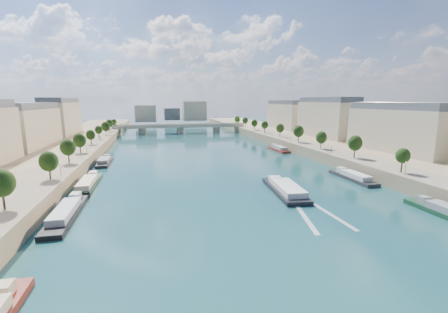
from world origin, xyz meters
TOP-DOWN VIEW (x-y plane):
  - ground at (0.00, 100.00)m, footprint 700.00×700.00m
  - quay_left at (-72.00, 100.00)m, footprint 44.00×520.00m
  - quay_right at (72.00, 100.00)m, footprint 44.00×520.00m
  - pave_left at (-57.00, 100.00)m, footprint 14.00×520.00m
  - pave_right at (57.00, 100.00)m, footprint 14.00×520.00m
  - trees_left at (-55.00, 102.00)m, footprint 4.80×268.80m
  - trees_right at (55.00, 110.00)m, footprint 4.80×268.80m
  - lamps_left at (-52.50, 90.00)m, footprint 0.36×200.36m
  - lamps_right at (52.50, 105.00)m, footprint 0.36×200.36m
  - buildings_left at (-85.00, 112.00)m, footprint 16.00×226.00m
  - buildings_right at (85.00, 112.00)m, footprint 16.00×226.00m
  - skyline at (3.19, 319.52)m, footprint 79.00×42.00m
  - bridge at (0.00, 230.98)m, footprint 112.00×12.00m
  - tour_barge at (15.18, 51.78)m, footprint 10.20×26.74m
  - wake at (15.18, 35.14)m, footprint 10.73×26.02m
  - moored_barges_left at (-45.50, 44.22)m, footprint 5.00×155.34m
  - moored_barges_right at (45.50, 49.45)m, footprint 5.00×156.07m

SIDE VIEW (x-z plane):
  - ground at x=0.00m, z-range 0.00..0.00m
  - wake at x=15.18m, z-range 0.00..0.04m
  - moored_barges_right at x=45.50m, z-range -0.96..2.64m
  - moored_barges_left at x=-45.50m, z-range -0.96..2.64m
  - tour_barge at x=15.18m, z-range -0.88..2.78m
  - quay_left at x=-72.00m, z-range 0.00..5.00m
  - quay_right at x=72.00m, z-range 0.00..5.00m
  - pave_left at x=-57.00m, z-range 5.00..5.10m
  - pave_right at x=57.00m, z-range 5.00..5.10m
  - bridge at x=0.00m, z-range 1.01..9.16m
  - lamps_left at x=-52.50m, z-range 5.64..9.92m
  - lamps_right at x=52.50m, z-range 5.64..9.92m
  - trees_left at x=-55.00m, z-range 6.35..14.61m
  - trees_right at x=55.00m, z-range 6.35..14.61m
  - skyline at x=3.19m, z-range 3.66..25.66m
  - buildings_left at x=-85.00m, z-range 4.85..28.05m
  - buildings_right at x=85.00m, z-range 4.85..28.05m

